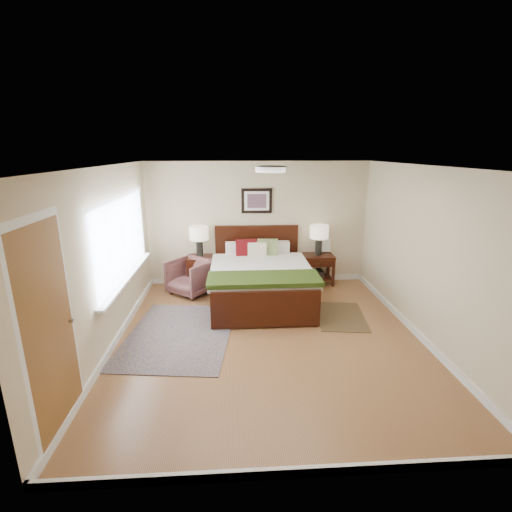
# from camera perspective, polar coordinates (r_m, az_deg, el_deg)

# --- Properties ---
(floor) EXTENTS (5.00, 5.00, 0.00)m
(floor) POSITION_cam_1_polar(r_m,az_deg,el_deg) (5.70, 1.98, -12.35)
(floor) COLOR #8D5E36
(floor) RESTS_ON ground
(back_wall) EXTENTS (4.50, 0.04, 2.50)m
(back_wall) POSITION_cam_1_polar(r_m,az_deg,el_deg) (7.65, 0.25, 5.02)
(back_wall) COLOR #C2AC8D
(back_wall) RESTS_ON ground
(front_wall) EXTENTS (4.50, 0.04, 2.50)m
(front_wall) POSITION_cam_1_polar(r_m,az_deg,el_deg) (2.93, 7.08, -13.89)
(front_wall) COLOR #C2AC8D
(front_wall) RESTS_ON ground
(left_wall) EXTENTS (0.04, 5.00, 2.50)m
(left_wall) POSITION_cam_1_polar(r_m,az_deg,el_deg) (5.48, -22.00, -0.59)
(left_wall) COLOR #C2AC8D
(left_wall) RESTS_ON ground
(right_wall) EXTENTS (0.04, 5.00, 2.50)m
(right_wall) POSITION_cam_1_polar(r_m,az_deg,el_deg) (5.88, 24.47, 0.22)
(right_wall) COLOR #C2AC8D
(right_wall) RESTS_ON ground
(ceiling) EXTENTS (4.50, 5.00, 0.02)m
(ceiling) POSITION_cam_1_polar(r_m,az_deg,el_deg) (5.02, 2.26, 13.65)
(ceiling) COLOR white
(ceiling) RESTS_ON back_wall
(window) EXTENTS (0.11, 2.72, 1.32)m
(window) POSITION_cam_1_polar(r_m,az_deg,el_deg) (6.08, -19.66, 2.44)
(window) COLOR silver
(window) RESTS_ON left_wall
(door) EXTENTS (0.06, 1.00, 2.18)m
(door) POSITION_cam_1_polar(r_m,az_deg,el_deg) (4.02, -29.12, -10.15)
(door) COLOR silver
(door) RESTS_ON ground
(ceil_fixture) EXTENTS (0.44, 0.44, 0.08)m
(ceil_fixture) POSITION_cam_1_polar(r_m,az_deg,el_deg) (5.02, 2.25, 13.26)
(ceil_fixture) COLOR white
(ceil_fixture) RESTS_ON ceiling
(bed) EXTENTS (1.83, 2.23, 1.20)m
(bed) POSITION_cam_1_polar(r_m,az_deg,el_deg) (6.76, 0.69, -2.57)
(bed) COLOR #331307
(bed) RESTS_ON ground
(wall_art) EXTENTS (0.62, 0.05, 0.50)m
(wall_art) POSITION_cam_1_polar(r_m,az_deg,el_deg) (7.54, 0.11, 8.48)
(wall_art) COLOR black
(wall_art) RESTS_ON back_wall
(nightstand_left) EXTENTS (0.53, 0.48, 0.63)m
(nightstand_left) POSITION_cam_1_polar(r_m,az_deg,el_deg) (7.59, -8.59, -1.03)
(nightstand_left) COLOR #331307
(nightstand_left) RESTS_ON ground
(nightstand_right) EXTENTS (0.63, 0.47, 0.62)m
(nightstand_right) POSITION_cam_1_polar(r_m,az_deg,el_deg) (7.81, 9.48, -1.56)
(nightstand_right) COLOR #331307
(nightstand_right) RESTS_ON ground
(lamp_left) EXTENTS (0.38, 0.38, 0.61)m
(lamp_left) POSITION_cam_1_polar(r_m,az_deg,el_deg) (7.47, -8.75, 3.14)
(lamp_left) COLOR black
(lamp_left) RESTS_ON nightstand_left
(lamp_right) EXTENTS (0.38, 0.38, 0.61)m
(lamp_right) POSITION_cam_1_polar(r_m,az_deg,el_deg) (7.65, 9.69, 3.35)
(lamp_right) COLOR black
(lamp_right) RESTS_ON nightstand_right
(armchair) EXTENTS (1.03, 1.04, 0.68)m
(armchair) POSITION_cam_1_polar(r_m,az_deg,el_deg) (7.30, -10.00, -3.17)
(armchair) COLOR brown
(armchair) RESTS_ON ground
(rug_persian) EXTENTS (1.76, 2.31, 0.01)m
(rug_persian) POSITION_cam_1_polar(r_m,az_deg,el_deg) (5.87, -11.70, -11.73)
(rug_persian) COLOR #0D0D41
(rug_persian) RESTS_ON ground
(rug_navy) EXTENTS (0.91, 1.24, 0.01)m
(rug_navy) POSITION_cam_1_polar(r_m,az_deg,el_deg) (6.49, 12.89, -9.00)
(rug_navy) COLOR black
(rug_navy) RESTS_ON ground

